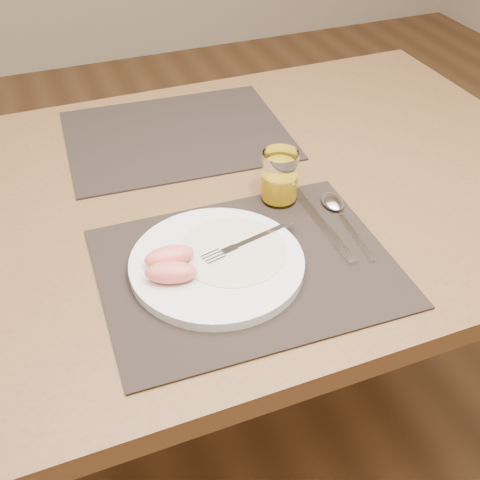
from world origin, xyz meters
The scene contains 11 objects.
ground centered at (0.00, 0.00, 0.00)m, with size 5.00×5.00×0.00m, color brown.
table centered at (0.00, 0.00, 0.67)m, with size 1.40×0.90×0.75m.
placemat_near centered at (-0.02, -0.22, 0.75)m, with size 0.45×0.35×0.00m, color black.
placemat_far centered at (0.00, 0.22, 0.75)m, with size 0.45×0.35×0.00m, color black.
plate centered at (-0.07, -0.21, 0.76)m, with size 0.27×0.27×0.02m, color white.
plate_dressing centered at (-0.04, -0.20, 0.77)m, with size 0.17×0.17×0.00m.
fork centered at (-0.02, -0.19, 0.77)m, with size 0.17×0.06×0.00m.
knife centered at (0.14, -0.19, 0.76)m, with size 0.02×0.22×0.01m.
spoon centered at (0.18, -0.14, 0.76)m, with size 0.04×0.19×0.01m.
juice_glass centered at (0.10, -0.07, 0.80)m, with size 0.06×0.06×0.10m.
grapefruit_wedges centered at (-0.14, -0.21, 0.79)m, with size 0.09×0.09×0.03m.
Camera 1 is at (-0.29, -0.87, 1.37)m, focal length 45.00 mm.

